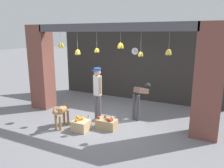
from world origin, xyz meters
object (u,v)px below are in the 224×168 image
Objects in this scene: fruit_crate_oranges at (81,125)px; water_bottle at (88,120)px; shopkeeper at (98,90)px; worker_stooping at (140,96)px; dog at (61,112)px; fruit_crate_apples at (107,123)px; wall_clock at (135,51)px.

water_bottle is (-0.03, 0.45, -0.03)m from fruit_crate_oranges.
shopkeeper reaches higher than worker_stooping.
water_bottle is (-0.11, -0.41, -0.88)m from shopkeeper.
dog is 1.37m from fruit_crate_apples.
dog is 0.49× the size of shopkeeper.
fruit_crate_apples is at bearing 105.58° from dog.
dog is at bearing 68.50° from shopkeeper.
shopkeeper is 2.89× the size of fruit_crate_apples.
worker_stooping is 1.88× the size of fruit_crate_apples.
dog is 0.76× the size of worker_stooping.
worker_stooping is 4.02× the size of water_bottle.
worker_stooping is at bearing 126.21° from dog.
shopkeeper is 0.97m from water_bottle.
water_bottle is at bearing 93.63° from fruit_crate_oranges.
fruit_crate_apples is at bearing -102.57° from worker_stooping.
shopkeeper is at bearing 136.46° from dog.
wall_clock reaches higher than shopkeeper.
fruit_crate_oranges is at bearing -95.09° from wall_clock.
fruit_crate_apples is 1.95× the size of wall_clock.
shopkeeper is 3.77× the size of fruit_crate_oranges.
wall_clock is (0.94, 3.63, 1.53)m from dog.
shopkeeper is 1.09m from fruit_crate_apples.
dog is at bearing -172.41° from fruit_crate_oranges.
fruit_crate_apples is (0.53, -0.43, -0.85)m from shopkeeper.
water_bottle is at bearing 125.08° from dog.
wall_clock reaches higher than fruit_crate_oranges.
fruit_crate_oranges is (0.62, 0.08, -0.32)m from dog.
worker_stooping is at bearing 43.65° from water_bottle.
fruit_crate_apples is (-0.61, -1.21, -0.58)m from worker_stooping.
water_bottle is at bearing 90.57° from shopkeeper.
worker_stooping is (1.84, 1.72, 0.25)m from dog.
worker_stooping is 1.48m from fruit_crate_apples.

